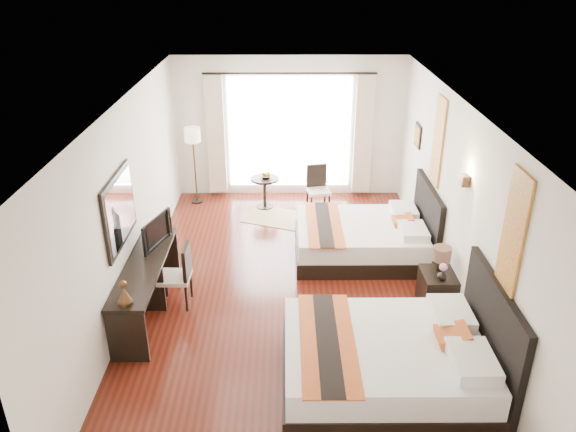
{
  "coord_description": "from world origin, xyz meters",
  "views": [
    {
      "loc": [
        -0.09,
        -7.01,
        4.55
      ],
      "look_at": [
        -0.05,
        0.12,
        1.18
      ],
      "focal_mm": 35.0,
      "sensor_mm": 36.0,
      "label": 1
    }
  ],
  "objects_px": {
    "fruit_bowl": "(266,177)",
    "nightstand": "(437,291)",
    "window_chair": "(318,197)",
    "floor_lamp": "(193,140)",
    "television": "(152,231)",
    "bed_far": "(366,237)",
    "console_desk": "(147,287)",
    "bed_near": "(392,360)",
    "vase": "(442,278)",
    "desk_chair": "(177,286)",
    "table_lamp": "(442,256)",
    "side_table": "(265,193)"
  },
  "relations": [
    {
      "from": "fruit_bowl",
      "to": "nightstand",
      "type": "bearing_deg",
      "value": -54.09
    },
    {
      "from": "window_chair",
      "to": "floor_lamp",
      "type": "bearing_deg",
      "value": -110.57
    },
    {
      "from": "floor_lamp",
      "to": "television",
      "type": "bearing_deg",
      "value": -92.1
    },
    {
      "from": "floor_lamp",
      "to": "window_chair",
      "type": "distance_m",
      "value": 2.64
    },
    {
      "from": "bed_far",
      "to": "console_desk",
      "type": "bearing_deg",
      "value": -153.76
    },
    {
      "from": "television",
      "to": "fruit_bowl",
      "type": "height_order",
      "value": "television"
    },
    {
      "from": "bed_near",
      "to": "vase",
      "type": "height_order",
      "value": "bed_near"
    },
    {
      "from": "vase",
      "to": "desk_chair",
      "type": "height_order",
      "value": "desk_chair"
    },
    {
      "from": "bed_far",
      "to": "nightstand",
      "type": "bearing_deg",
      "value": -62.32
    },
    {
      "from": "nightstand",
      "to": "television",
      "type": "xyz_separation_m",
      "value": [
        -4.0,
        0.49,
        0.7
      ]
    },
    {
      "from": "table_lamp",
      "to": "window_chair",
      "type": "xyz_separation_m",
      "value": [
        -1.51,
        3.19,
        -0.5
      ]
    },
    {
      "from": "bed_far",
      "to": "fruit_bowl",
      "type": "distance_m",
      "value": 2.57
    },
    {
      "from": "table_lamp",
      "to": "desk_chair",
      "type": "distance_m",
      "value": 3.71
    },
    {
      "from": "desk_chair",
      "to": "side_table",
      "type": "xyz_separation_m",
      "value": [
        1.13,
        3.33,
        0.02
      ]
    },
    {
      "from": "bed_far",
      "to": "floor_lamp",
      "type": "distance_m",
      "value": 3.9
    },
    {
      "from": "table_lamp",
      "to": "nightstand",
      "type": "bearing_deg",
      "value": -106.66
    },
    {
      "from": "bed_far",
      "to": "television",
      "type": "distance_m",
      "value": 3.43
    },
    {
      "from": "side_table",
      "to": "bed_far",
      "type": "bearing_deg",
      "value": -48.05
    },
    {
      "from": "table_lamp",
      "to": "side_table",
      "type": "xyz_separation_m",
      "value": [
        -2.54,
        3.34,
        -0.47
      ]
    },
    {
      "from": "bed_near",
      "to": "table_lamp",
      "type": "bearing_deg",
      "value": 60.61
    },
    {
      "from": "console_desk",
      "to": "television",
      "type": "distance_m",
      "value": 0.81
    },
    {
      "from": "window_chair",
      "to": "fruit_bowl",
      "type": "bearing_deg",
      "value": -109.33
    },
    {
      "from": "vase",
      "to": "floor_lamp",
      "type": "xyz_separation_m",
      "value": [
        -3.87,
        3.85,
        0.72
      ]
    },
    {
      "from": "television",
      "to": "side_table",
      "type": "height_order",
      "value": "television"
    },
    {
      "from": "television",
      "to": "desk_chair",
      "type": "xyz_separation_m",
      "value": [
        0.36,
        -0.38,
        -0.69
      ]
    },
    {
      "from": "floor_lamp",
      "to": "bed_far",
      "type": "bearing_deg",
      "value": -35.23
    },
    {
      "from": "window_chair",
      "to": "console_desk",
      "type": "bearing_deg",
      "value": -47.73
    },
    {
      "from": "desk_chair",
      "to": "console_desk",
      "type": "bearing_deg",
      "value": 25.8
    },
    {
      "from": "floor_lamp",
      "to": "side_table",
      "type": "distance_m",
      "value": 1.7
    },
    {
      "from": "nightstand",
      "to": "window_chair",
      "type": "xyz_separation_m",
      "value": [
        -1.49,
        3.28,
        -0.0
      ]
    },
    {
      "from": "console_desk",
      "to": "side_table",
      "type": "distance_m",
      "value": 3.8
    },
    {
      "from": "nightstand",
      "to": "side_table",
      "type": "distance_m",
      "value": 4.26
    },
    {
      "from": "bed_near",
      "to": "side_table",
      "type": "height_order",
      "value": "bed_near"
    },
    {
      "from": "console_desk",
      "to": "nightstand",
      "type": "bearing_deg",
      "value": 0.84
    },
    {
      "from": "table_lamp",
      "to": "vase",
      "type": "xyz_separation_m",
      "value": [
        -0.04,
        -0.24,
        -0.21
      ]
    },
    {
      "from": "desk_chair",
      "to": "window_chair",
      "type": "xyz_separation_m",
      "value": [
        2.16,
        3.17,
        -0.01
      ]
    },
    {
      "from": "vase",
      "to": "television",
      "type": "distance_m",
      "value": 4.06
    },
    {
      "from": "bed_far",
      "to": "vase",
      "type": "height_order",
      "value": "bed_far"
    },
    {
      "from": "vase",
      "to": "television",
      "type": "height_order",
      "value": "television"
    },
    {
      "from": "vase",
      "to": "television",
      "type": "relative_size",
      "value": 0.18
    },
    {
      "from": "nightstand",
      "to": "window_chair",
      "type": "bearing_deg",
      "value": 114.38
    },
    {
      "from": "table_lamp",
      "to": "vase",
      "type": "height_order",
      "value": "table_lamp"
    },
    {
      "from": "desk_chair",
      "to": "fruit_bowl",
      "type": "xyz_separation_m",
      "value": [
        1.16,
        3.33,
        0.36
      ]
    },
    {
      "from": "console_desk",
      "to": "desk_chair",
      "type": "relative_size",
      "value": 2.37
    },
    {
      "from": "television",
      "to": "floor_lamp",
      "type": "bearing_deg",
      "value": 15.58
    },
    {
      "from": "desk_chair",
      "to": "table_lamp",
      "type": "bearing_deg",
      "value": -178.58
    },
    {
      "from": "bed_near",
      "to": "nightstand",
      "type": "bearing_deg",
      "value": 59.93
    },
    {
      "from": "bed_far",
      "to": "side_table",
      "type": "relative_size",
      "value": 3.51
    },
    {
      "from": "table_lamp",
      "to": "television",
      "type": "distance_m",
      "value": 4.05
    },
    {
      "from": "bed_near",
      "to": "window_chair",
      "type": "xyz_separation_m",
      "value": [
        -0.59,
        4.84,
        -0.07
      ]
    }
  ]
}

